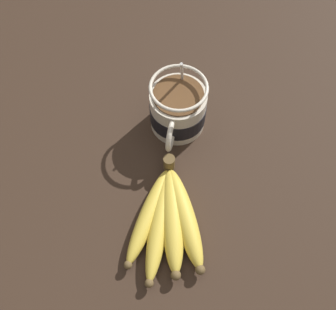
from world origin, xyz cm
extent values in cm
cube|color=#332319|center=(0.00, 0.00, 1.34)|extent=(129.34, 129.34, 2.68)
cylinder|color=beige|center=(-4.61, 3.81, 6.86)|extent=(9.96, 9.96, 8.37)
cylinder|color=black|center=(-4.61, 3.81, 6.35)|extent=(10.16, 10.16, 3.67)
torus|color=beige|center=(1.37, 3.81, 7.92)|extent=(5.93, 0.90, 5.93)
cylinder|color=brown|center=(-4.61, 3.81, 11.14)|extent=(8.76, 8.76, 0.40)
torus|color=beige|center=(-4.61, 3.81, 13.16)|extent=(9.96, 9.96, 0.60)
cylinder|color=silver|center=(-8.37, 3.81, 10.54)|extent=(4.51, 0.50, 12.88)
ellipsoid|color=silver|center=(-6.36, 3.81, 4.18)|extent=(3.00, 2.00, 0.80)
cylinder|color=brown|center=(5.32, 4.31, 5.20)|extent=(2.00, 2.00, 3.00)
ellipsoid|color=gold|center=(14.71, 2.92, 4.14)|extent=(17.22, 5.37, 2.92)
sphere|color=brown|center=(23.11, 1.68, 4.14)|extent=(1.31, 1.31, 1.31)
ellipsoid|color=gold|center=(15.68, 4.91, 4.19)|extent=(18.90, 4.10, 3.02)
sphere|color=brown|center=(25.04, 5.45, 4.19)|extent=(1.36, 1.36, 1.36)
ellipsoid|color=gold|center=(14.71, 6.82, 4.41)|extent=(17.74, 7.86, 3.46)
sphere|color=brown|center=(23.13, 9.08, 4.41)|extent=(1.56, 1.56, 1.56)
ellipsoid|color=gold|center=(13.91, 8.63, 4.40)|extent=(16.92, 10.81, 3.44)
sphere|color=brown|center=(21.60, 12.49, 4.40)|extent=(1.55, 1.55, 1.55)
camera|label=1|loc=(33.99, 10.19, 61.77)|focal=40.00mm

